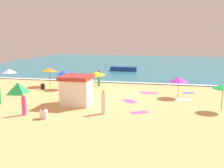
{
  "coord_description": "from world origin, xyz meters",
  "views": [
    {
      "loc": [
        4.53,
        -26.9,
        6.01
      ],
      "look_at": [
        -1.6,
        1.04,
        0.8
      ],
      "focal_mm": 43.91,
      "sensor_mm": 36.0,
      "label": 1
    }
  ],
  "objects_px": {
    "beach_tent": "(18,88)",
    "beachgoer_2": "(99,78)",
    "beachgoer_4": "(43,86)",
    "small_boat_0": "(124,69)",
    "beachgoer_0": "(104,103)",
    "beach_umbrella_0": "(223,87)",
    "beachgoer_1": "(24,105)",
    "beach_umbrella_2": "(179,80)",
    "beach_umbrella_1": "(49,70)",
    "beach_umbrella_5": "(64,73)",
    "lifeguard_cabana": "(77,90)",
    "beachgoer_6": "(44,114)",
    "beach_umbrella_6": "(96,74)",
    "beach_umbrella_4": "(9,71)"
  },
  "relations": [
    {
      "from": "beach_tent",
      "to": "beachgoer_4",
      "type": "distance_m",
      "value": 2.93
    },
    {
      "from": "beach_umbrella_1",
      "to": "beach_umbrella_4",
      "type": "bearing_deg",
      "value": -142.36
    },
    {
      "from": "lifeguard_cabana",
      "to": "beachgoer_6",
      "type": "distance_m",
      "value": 4.64
    },
    {
      "from": "lifeguard_cabana",
      "to": "beachgoer_6",
      "type": "bearing_deg",
      "value": -102.0
    },
    {
      "from": "small_boat_0",
      "to": "beach_umbrella_0",
      "type": "bearing_deg",
      "value": -61.27
    },
    {
      "from": "beach_umbrella_0",
      "to": "small_boat_0",
      "type": "distance_m",
      "value": 24.38
    },
    {
      "from": "beachgoer_6",
      "to": "beach_umbrella_0",
      "type": "bearing_deg",
      "value": 21.09
    },
    {
      "from": "beach_umbrella_1",
      "to": "beachgoer_2",
      "type": "height_order",
      "value": "beach_umbrella_1"
    },
    {
      "from": "beachgoer_2",
      "to": "beachgoer_6",
      "type": "distance_m",
      "value": 13.29
    },
    {
      "from": "beach_umbrella_0",
      "to": "beachgoer_1",
      "type": "height_order",
      "value": "beach_umbrella_0"
    },
    {
      "from": "beach_umbrella_5",
      "to": "beachgoer_0",
      "type": "relative_size",
      "value": 1.24
    },
    {
      "from": "beach_tent",
      "to": "beachgoer_2",
      "type": "height_order",
      "value": "beachgoer_2"
    },
    {
      "from": "beach_umbrella_0",
      "to": "beachgoer_6",
      "type": "distance_m",
      "value": 13.94
    },
    {
      "from": "beachgoer_2",
      "to": "lifeguard_cabana",
      "type": "bearing_deg",
      "value": -87.59
    },
    {
      "from": "beachgoer_4",
      "to": "small_boat_0",
      "type": "xyz_separation_m",
      "value": [
        6.12,
        16.6,
        0.09
      ]
    },
    {
      "from": "beach_umbrella_0",
      "to": "beach_umbrella_6",
      "type": "distance_m",
      "value": 13.43
    },
    {
      "from": "beachgoer_0",
      "to": "beachgoer_6",
      "type": "distance_m",
      "value": 4.51
    },
    {
      "from": "beachgoer_0",
      "to": "beach_umbrella_6",
      "type": "bearing_deg",
      "value": 109.29
    },
    {
      "from": "beach_umbrella_5",
      "to": "beachgoer_6",
      "type": "distance_m",
      "value": 10.95
    },
    {
      "from": "beach_umbrella_2",
      "to": "beach_tent",
      "type": "xyz_separation_m",
      "value": [
        -15.96,
        -1.83,
        -1.14
      ]
    },
    {
      "from": "beach_umbrella_2",
      "to": "beachgoer_2",
      "type": "relative_size",
      "value": 1.19
    },
    {
      "from": "lifeguard_cabana",
      "to": "beachgoer_1",
      "type": "height_order",
      "value": "lifeguard_cabana"
    },
    {
      "from": "lifeguard_cabana",
      "to": "beach_tent",
      "type": "xyz_separation_m",
      "value": [
        -7.31,
        2.75,
        -0.69
      ]
    },
    {
      "from": "small_boat_0",
      "to": "beachgoer_0",
      "type": "bearing_deg",
      "value": -83.61
    },
    {
      "from": "beach_umbrella_4",
      "to": "beachgoer_4",
      "type": "relative_size",
      "value": 2.78
    },
    {
      "from": "beach_umbrella_0",
      "to": "beachgoer_4",
      "type": "bearing_deg",
      "value": 165.11
    },
    {
      "from": "beach_umbrella_6",
      "to": "beachgoer_4",
      "type": "height_order",
      "value": "beach_umbrella_6"
    },
    {
      "from": "beach_umbrella_1",
      "to": "beachgoer_4",
      "type": "bearing_deg",
      "value": -86.59
    },
    {
      "from": "beach_umbrella_6",
      "to": "beachgoer_6",
      "type": "relative_size",
      "value": 2.93
    },
    {
      "from": "beach_umbrella_5",
      "to": "beachgoer_2",
      "type": "height_order",
      "value": "beach_umbrella_5"
    },
    {
      "from": "beachgoer_4",
      "to": "beachgoer_6",
      "type": "distance_m",
      "value": 10.88
    },
    {
      "from": "beachgoer_2",
      "to": "beachgoer_6",
      "type": "height_order",
      "value": "beachgoer_2"
    },
    {
      "from": "beach_umbrella_6",
      "to": "beach_tent",
      "type": "relative_size",
      "value": 0.92
    },
    {
      "from": "beachgoer_0",
      "to": "small_boat_0",
      "type": "xyz_separation_m",
      "value": [
        -2.71,
        24.18,
        -0.42
      ]
    },
    {
      "from": "lifeguard_cabana",
      "to": "beach_tent",
      "type": "bearing_deg",
      "value": 159.37
    },
    {
      "from": "beach_umbrella_4",
      "to": "beachgoer_6",
      "type": "relative_size",
      "value": 2.73
    },
    {
      "from": "beach_umbrella_1",
      "to": "beachgoer_0",
      "type": "relative_size",
      "value": 1.38
    },
    {
      "from": "lifeguard_cabana",
      "to": "beach_umbrella_6",
      "type": "distance_m",
      "value": 6.48
    },
    {
      "from": "beachgoer_6",
      "to": "small_boat_0",
      "type": "bearing_deg",
      "value": 87.33
    },
    {
      "from": "beach_umbrella_2",
      "to": "small_boat_0",
      "type": "distance_m",
      "value": 19.26
    },
    {
      "from": "beachgoer_1",
      "to": "beach_umbrella_2",
      "type": "bearing_deg",
      "value": 36.7
    },
    {
      "from": "lifeguard_cabana",
      "to": "beach_umbrella_5",
      "type": "distance_m",
      "value": 7.09
    },
    {
      "from": "beach_umbrella_0",
      "to": "beachgoer_2",
      "type": "xyz_separation_m",
      "value": [
        -12.35,
        8.28,
        -1.04
      ]
    },
    {
      "from": "small_boat_0",
      "to": "beachgoer_6",
      "type": "bearing_deg",
      "value": -92.67
    },
    {
      "from": "beach_umbrella_0",
      "to": "beach_umbrella_5",
      "type": "height_order",
      "value": "beach_umbrella_0"
    },
    {
      "from": "beach_tent",
      "to": "beach_umbrella_0",
      "type": "bearing_deg",
      "value": -6.53
    },
    {
      "from": "beach_umbrella_2",
      "to": "beachgoer_6",
      "type": "height_order",
      "value": "beach_umbrella_2"
    },
    {
      "from": "beach_umbrella_2",
      "to": "beach_umbrella_5",
      "type": "bearing_deg",
      "value": 173.1
    },
    {
      "from": "lifeguard_cabana",
      "to": "beach_umbrella_4",
      "type": "xyz_separation_m",
      "value": [
        -9.46,
        4.7,
        0.76
      ]
    },
    {
      "from": "beach_tent",
      "to": "beachgoer_2",
      "type": "relative_size",
      "value": 1.4
    }
  ]
}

